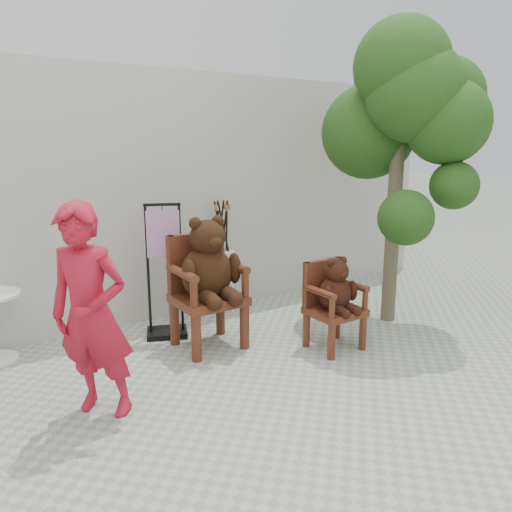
# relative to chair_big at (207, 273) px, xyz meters

# --- Properties ---
(ground_plane) EXTENTS (60.00, 60.00, 0.00)m
(ground_plane) POSITION_rel_chair_big_xyz_m (-0.04, -1.50, -0.81)
(ground_plane) COLOR #979E8D
(ground_plane) RESTS_ON ground
(back_wall) EXTENTS (9.00, 1.00, 3.00)m
(back_wall) POSITION_rel_chair_big_xyz_m (-0.04, 1.60, 0.69)
(back_wall) COLOR #B4B2A8
(back_wall) RESTS_ON ground
(chair_big) EXTENTS (0.69, 0.75, 1.42)m
(chair_big) POSITION_rel_chair_big_xyz_m (0.00, 0.00, 0.00)
(chair_big) COLOR #421B0E
(chair_big) RESTS_ON ground
(chair_small) EXTENTS (0.53, 0.54, 1.00)m
(chair_small) POSITION_rel_chair_big_xyz_m (1.09, -0.78, -0.22)
(chair_small) COLOR #421B0E
(chair_small) RESTS_ON ground
(person) EXTENTS (0.74, 0.75, 1.74)m
(person) POSITION_rel_chair_big_xyz_m (-1.43, -0.82, 0.06)
(person) COLOR #B21529
(person) RESTS_ON ground
(display_stand) EXTENTS (0.55, 0.50, 1.51)m
(display_stand) POSITION_rel_chair_big_xyz_m (-0.25, 0.53, -0.23)
(display_stand) COLOR black
(display_stand) RESTS_ON ground
(stool_bucket) EXTENTS (0.32, 0.32, 1.45)m
(stool_bucket) POSITION_rel_chair_big_xyz_m (0.69, 0.85, -0.17)
(stool_bucket) COLOR white
(stool_bucket) RESTS_ON ground
(tree) EXTENTS (1.75, 2.00, 3.50)m
(tree) POSITION_rel_chair_big_xyz_m (2.35, -0.56, 1.72)
(tree) COLOR #433A28
(tree) RESTS_ON ground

